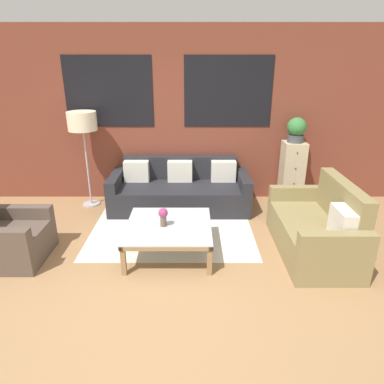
% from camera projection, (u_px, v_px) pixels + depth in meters
% --- Properties ---
extents(ground_plane, '(16.00, 16.00, 0.00)m').
position_uv_depth(ground_plane, '(160.00, 276.00, 3.85)').
color(ground_plane, '#9E754C').
extents(wall_back_brick, '(8.40, 0.09, 2.80)m').
position_uv_depth(wall_back_brick, '(170.00, 116.00, 5.61)').
color(wall_back_brick, brown).
rests_on(wall_back_brick, ground_plane).
extents(rug, '(2.28, 1.78, 0.00)m').
position_uv_depth(rug, '(173.00, 229.00, 4.93)').
color(rug, silver).
rests_on(rug, ground_plane).
extents(couch_dark, '(2.21, 0.88, 0.78)m').
position_uv_depth(couch_dark, '(181.00, 191.00, 5.57)').
color(couch_dark, '#232328').
rests_on(couch_dark, ground_plane).
extents(settee_vintage, '(0.80, 1.52, 0.92)m').
position_uv_depth(settee_vintage, '(318.00, 230.00, 4.24)').
color(settee_vintage, olive).
rests_on(settee_vintage, ground_plane).
extents(armchair_corner, '(0.80, 0.78, 0.84)m').
position_uv_depth(armchair_corner, '(9.00, 238.00, 4.11)').
color(armchair_corner, brown).
rests_on(armchair_corner, ground_plane).
extents(coffee_table, '(1.04, 1.04, 0.38)m').
position_uv_depth(coffee_table, '(170.00, 228.00, 4.22)').
color(coffee_table, silver).
rests_on(coffee_table, ground_plane).
extents(floor_lamp, '(0.45, 0.45, 1.54)m').
position_uv_depth(floor_lamp, '(84.00, 124.00, 5.29)').
color(floor_lamp, '#B2B2B7').
rests_on(floor_lamp, ground_plane).
extents(drawer_cabinet, '(0.35, 0.37, 1.04)m').
position_uv_depth(drawer_cabinet, '(293.00, 173.00, 5.69)').
color(drawer_cabinet, '#C6B793').
rests_on(drawer_cabinet, ground_plane).
extents(potted_plant, '(0.30, 0.30, 0.39)m').
position_uv_depth(potted_plant, '(298.00, 130.00, 5.43)').
color(potted_plant, '#47474C').
rests_on(potted_plant, drawer_cabinet).
extents(flower_vase, '(0.12, 0.12, 0.23)m').
position_uv_depth(flower_vase, '(164.00, 216.00, 4.12)').
color(flower_vase, brown).
rests_on(flower_vase, coffee_table).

